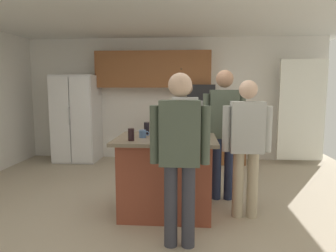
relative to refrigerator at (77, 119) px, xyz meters
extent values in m
plane|color=#B7A88E|center=(2.00, -2.38, -0.90)|extent=(7.04, 7.04, 0.00)
plane|color=white|center=(2.00, -2.38, 1.70)|extent=(7.04, 7.04, 0.00)
cube|color=white|center=(2.00, 0.42, 0.40)|extent=(6.40, 0.10, 2.60)
cube|color=white|center=(4.60, 0.02, 0.20)|extent=(0.90, 0.06, 2.00)
cube|color=brown|center=(1.60, 0.22, 1.02)|extent=(2.40, 0.35, 0.75)
sphere|color=#4C3823|center=(2.20, 0.03, 1.02)|extent=(0.04, 0.04, 0.04)
cube|color=brown|center=(2.60, 0.10, -0.45)|extent=(1.80, 0.60, 0.90)
sphere|color=#4C3823|center=(3.05, -0.22, -0.45)|extent=(0.04, 0.04, 0.04)
cube|color=white|center=(0.00, 0.02, 0.00)|extent=(0.87, 0.70, 1.80)
cube|color=white|center=(-0.22, -0.35, 0.00)|extent=(0.41, 0.04, 1.72)
cube|color=white|center=(0.22, -0.35, 0.00)|extent=(0.41, 0.04, 1.72)
cylinder|color=#B2B2B7|center=(0.00, -0.38, 0.09)|extent=(0.02, 0.02, 0.35)
cube|color=black|center=(2.60, 0.12, 0.55)|extent=(0.56, 0.40, 0.32)
cube|color=brown|center=(2.10, -2.55, -0.45)|extent=(1.07, 0.80, 0.91)
cube|color=#756651|center=(2.10, -2.55, 0.03)|extent=(1.21, 0.94, 0.04)
cylinder|color=tan|center=(2.97, -2.62, -0.50)|extent=(0.13, 0.13, 0.79)
cylinder|color=tan|center=(3.14, -2.62, -0.50)|extent=(0.13, 0.13, 0.79)
cube|color=#B7B7B2|center=(3.06, -2.62, 0.19)|extent=(0.38, 0.22, 0.60)
sphere|color=beige|center=(3.06, -2.62, 0.63)|extent=(0.22, 0.22, 0.22)
cylinder|color=#B7B7B2|center=(2.82, -2.62, 0.17)|extent=(0.09, 0.09, 0.54)
cylinder|color=#B7B7B2|center=(3.30, -2.62, 0.17)|extent=(0.09, 0.09, 0.54)
cylinder|color=#232D4C|center=(2.76, -2.04, -0.47)|extent=(0.13, 0.13, 0.87)
cylinder|color=#232D4C|center=(2.93, -2.04, -0.47)|extent=(0.13, 0.13, 0.87)
cube|color=#4C5647|center=(2.85, -2.04, 0.29)|extent=(0.38, 0.22, 0.65)
sphere|color=tan|center=(2.85, -2.04, 0.77)|extent=(0.24, 0.24, 0.24)
cylinder|color=#4C5647|center=(2.61, -2.04, 0.28)|extent=(0.09, 0.09, 0.59)
cylinder|color=#4C5647|center=(3.09, -2.04, 0.28)|extent=(0.09, 0.09, 0.59)
cylinder|color=#232D4C|center=(2.23, -1.76, -0.50)|extent=(0.13, 0.13, 0.81)
cylinder|color=#232D4C|center=(2.40, -1.76, -0.50)|extent=(0.13, 0.13, 0.81)
cube|color=#B7B7B2|center=(2.32, -1.76, 0.21)|extent=(0.38, 0.22, 0.60)
sphere|color=#8C664C|center=(2.32, -1.76, 0.65)|extent=(0.22, 0.22, 0.22)
cylinder|color=#B7B7B2|center=(2.08, -1.76, 0.19)|extent=(0.09, 0.09, 0.54)
cylinder|color=#B7B7B2|center=(2.56, -1.76, 0.19)|extent=(0.09, 0.09, 0.54)
cylinder|color=#383842|center=(2.22, -3.36, -0.49)|extent=(0.13, 0.13, 0.82)
cylinder|color=#383842|center=(2.39, -3.36, -0.49)|extent=(0.13, 0.13, 0.82)
cube|color=#4C5647|center=(2.30, -3.36, 0.23)|extent=(0.38, 0.22, 0.61)
sphere|color=beige|center=(2.30, -3.36, 0.67)|extent=(0.22, 0.22, 0.22)
cylinder|color=#4C5647|center=(2.06, -3.36, 0.21)|extent=(0.09, 0.09, 0.55)
cylinder|color=#4C5647|center=(2.54, -3.36, 0.21)|extent=(0.09, 0.09, 0.55)
cylinder|color=black|center=(1.84, -2.38, 0.13)|extent=(0.07, 0.07, 0.16)
cylinder|color=#4C6B99|center=(1.82, -2.59, 0.09)|extent=(0.09, 0.09, 0.09)
torus|color=#4C6B99|center=(1.88, -2.59, 0.10)|extent=(0.06, 0.01, 0.06)
cylinder|color=black|center=(2.47, -2.30, 0.11)|extent=(0.07, 0.07, 0.12)
cylinder|color=white|center=(2.01, -2.84, 0.09)|extent=(0.09, 0.09, 0.09)
torus|color=white|center=(2.07, -2.84, 0.10)|extent=(0.06, 0.01, 0.06)
cylinder|color=black|center=(1.73, -2.82, 0.12)|extent=(0.07, 0.07, 0.14)
cube|color=#B7B7BC|center=(2.21, -2.57, 0.06)|extent=(0.44, 0.30, 0.02)
cube|color=#A8A8AD|center=(2.21, -2.57, 0.08)|extent=(0.44, 0.30, 0.02)
camera|label=1|loc=(2.40, -6.16, 0.65)|focal=32.24mm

